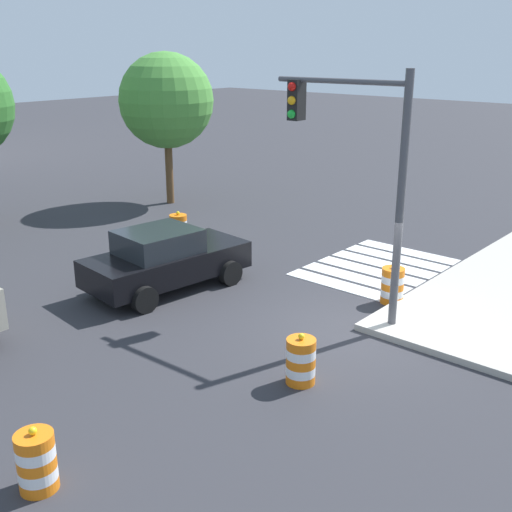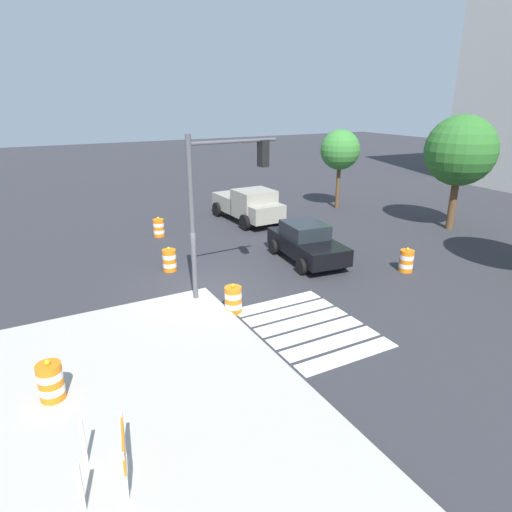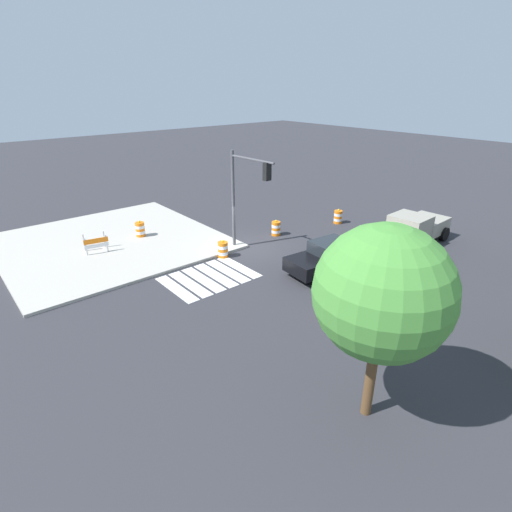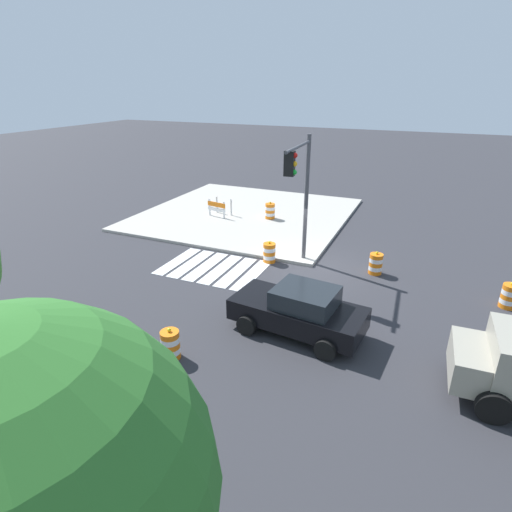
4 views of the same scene
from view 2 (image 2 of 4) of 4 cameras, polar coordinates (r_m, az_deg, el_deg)
name	(u,v)px [view 2 (image 2 of 4)]	position (r m, az deg, el deg)	size (l,w,h in m)	color
ground_plane	(206,291)	(16.41, -6.49, -4.55)	(120.00, 120.00, 0.00)	#2D2D33
sidewalk_corner	(35,461)	(10.36, -26.51, -22.49)	(12.00, 12.00, 0.15)	#ADA89E
crosswalk_stripes	(309,327)	(14.01, 6.79, -8.98)	(4.35, 3.20, 0.02)	silver
sports_car	(306,242)	(19.27, 6.49, 1.77)	(4.47, 2.48, 1.63)	black
pickup_truck	(249,205)	(25.26, -0.89, 6.56)	(5.21, 2.49, 1.92)	gray
traffic_barrel_near_corner	(159,228)	(23.16, -12.37, 3.56)	(0.56, 0.56, 1.02)	orange
traffic_barrel_crosswalk_end	(169,260)	(18.42, -11.06, -0.53)	(0.56, 0.56, 1.02)	orange
traffic_barrel_median_near	(233,300)	(14.63, -2.95, -5.62)	(0.56, 0.56, 1.02)	orange
traffic_barrel_median_far	(406,261)	(19.02, 18.74, -0.58)	(0.56, 0.56, 1.02)	orange
traffic_barrel_on_sidewalk	(51,381)	(11.49, -24.86, -14.41)	(0.56, 0.56, 1.02)	orange
construction_barricade	(115,452)	(9.03, -17.69, -22.89)	(1.35, 0.99, 1.00)	silver
traffic_light_pole	(222,187)	(14.95, -4.35, 8.88)	(0.50, 3.29, 5.50)	#4C4C51
street_tree_streetside_mid	(340,150)	(28.60, 10.75, 13.21)	(2.44, 2.44, 4.89)	brown
street_tree_streetside_far	(461,151)	(25.56, 24.78, 12.14)	(3.58, 3.58, 5.94)	brown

